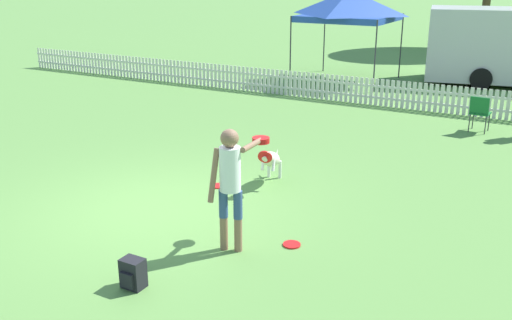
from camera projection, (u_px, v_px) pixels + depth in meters
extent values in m
plane|color=#5B8C42|center=(155.00, 209.00, 9.06)|extent=(240.00, 240.00, 0.00)
cylinder|color=#8C664C|center=(224.00, 233.00, 7.68)|extent=(0.11, 0.11, 0.48)
cylinder|color=#334C7A|center=(223.00, 203.00, 7.54)|extent=(0.12, 0.12, 0.39)
cylinder|color=#8C664C|center=(238.00, 235.00, 7.64)|extent=(0.11, 0.11, 0.48)
cylinder|color=#334C7A|center=(238.00, 205.00, 7.50)|extent=(0.12, 0.12, 0.39)
cylinder|color=white|center=(230.00, 169.00, 7.37)|extent=(0.35, 0.35, 0.59)
sphere|color=#8C664C|center=(230.00, 138.00, 7.23)|extent=(0.24, 0.24, 0.24)
cylinder|color=#8C664C|center=(214.00, 176.00, 7.39)|extent=(0.14, 0.22, 0.72)
cylinder|color=#8C664C|center=(252.00, 145.00, 7.57)|extent=(0.20, 0.73, 0.14)
cylinder|color=red|center=(261.00, 142.00, 7.91)|extent=(0.25, 0.25, 0.02)
cylinder|color=red|center=(261.00, 140.00, 7.91)|extent=(0.25, 0.25, 0.02)
cylinder|color=red|center=(261.00, 138.00, 7.90)|extent=(0.25, 0.25, 0.02)
ellipsoid|color=beige|center=(271.00, 159.00, 9.98)|extent=(0.48, 0.79, 0.50)
ellipsoid|color=white|center=(271.00, 162.00, 10.00)|extent=(0.26, 0.42, 0.24)
sphere|color=beige|center=(266.00, 157.00, 9.55)|extent=(0.17, 0.17, 0.17)
cone|color=beige|center=(265.00, 157.00, 9.47)|extent=(0.13, 0.16, 0.13)
cylinder|color=red|center=(265.00, 157.00, 9.47)|extent=(0.27, 0.18, 0.24)
cone|color=beige|center=(269.00, 153.00, 9.55)|extent=(0.05, 0.05, 0.07)
cone|color=beige|center=(263.00, 153.00, 9.57)|extent=(0.05, 0.05, 0.07)
cylinder|color=white|center=(280.00, 169.00, 10.35)|extent=(0.06, 0.06, 0.33)
cylinder|color=white|center=(269.00, 169.00, 10.39)|extent=(0.06, 0.06, 0.33)
cylinder|color=white|center=(274.00, 164.00, 9.76)|extent=(0.09, 0.17, 0.26)
cylinder|color=white|center=(263.00, 163.00, 9.80)|extent=(0.09, 0.17, 0.26)
cone|color=beige|center=(276.00, 155.00, 10.45)|extent=(0.15, 0.33, 0.23)
cylinder|color=red|center=(292.00, 245.00, 7.85)|extent=(0.25, 0.25, 0.02)
cylinder|color=red|center=(217.00, 186.00, 9.98)|extent=(0.25, 0.25, 0.02)
cube|color=black|center=(133.00, 273.00, 6.77)|extent=(0.27, 0.20, 0.37)
cube|color=black|center=(127.00, 280.00, 6.68)|extent=(0.19, 0.04, 0.19)
cube|color=silver|center=(349.00, 95.00, 16.25)|extent=(25.39, 0.04, 0.06)
cube|color=silver|center=(349.00, 84.00, 16.15)|extent=(25.39, 0.04, 0.06)
cube|color=silver|center=(39.00, 58.00, 22.01)|extent=(0.09, 0.02, 0.75)
cube|color=silver|center=(42.00, 58.00, 21.95)|extent=(0.09, 0.02, 0.75)
cube|color=silver|center=(45.00, 58.00, 21.88)|extent=(0.09, 0.02, 0.75)
cube|color=silver|center=(47.00, 59.00, 21.81)|extent=(0.09, 0.02, 0.75)
cube|color=silver|center=(50.00, 59.00, 21.74)|extent=(0.09, 0.02, 0.75)
cube|color=silver|center=(53.00, 59.00, 21.67)|extent=(0.09, 0.02, 0.75)
cube|color=silver|center=(55.00, 59.00, 21.61)|extent=(0.09, 0.02, 0.75)
cube|color=silver|center=(58.00, 60.00, 21.54)|extent=(0.09, 0.02, 0.75)
cube|color=silver|center=(61.00, 60.00, 21.47)|extent=(0.09, 0.02, 0.75)
cube|color=silver|center=(64.00, 60.00, 21.40)|extent=(0.09, 0.02, 0.75)
cube|color=silver|center=(67.00, 60.00, 21.33)|extent=(0.09, 0.02, 0.75)
cube|color=silver|center=(70.00, 61.00, 21.27)|extent=(0.09, 0.02, 0.75)
cube|color=silver|center=(72.00, 61.00, 21.20)|extent=(0.09, 0.02, 0.75)
cube|color=silver|center=(75.00, 61.00, 21.13)|extent=(0.09, 0.02, 0.75)
cube|color=silver|center=(78.00, 62.00, 21.06)|extent=(0.09, 0.02, 0.75)
cube|color=silver|center=(81.00, 62.00, 20.99)|extent=(0.09, 0.02, 0.75)
cube|color=silver|center=(84.00, 62.00, 20.93)|extent=(0.09, 0.02, 0.75)
cube|color=silver|center=(87.00, 63.00, 20.86)|extent=(0.09, 0.02, 0.75)
cube|color=silver|center=(90.00, 63.00, 20.79)|extent=(0.09, 0.02, 0.75)
cube|color=silver|center=(93.00, 63.00, 20.72)|extent=(0.09, 0.02, 0.75)
cube|color=silver|center=(96.00, 63.00, 20.65)|extent=(0.09, 0.02, 0.75)
cube|color=silver|center=(99.00, 64.00, 20.59)|extent=(0.09, 0.02, 0.75)
cube|color=silver|center=(102.00, 64.00, 20.52)|extent=(0.09, 0.02, 0.75)
cube|color=silver|center=(105.00, 64.00, 20.45)|extent=(0.09, 0.02, 0.75)
cube|color=silver|center=(108.00, 65.00, 20.38)|extent=(0.09, 0.02, 0.75)
cube|color=silver|center=(111.00, 65.00, 20.31)|extent=(0.09, 0.02, 0.75)
cube|color=silver|center=(115.00, 65.00, 20.25)|extent=(0.09, 0.02, 0.75)
cube|color=silver|center=(118.00, 66.00, 20.18)|extent=(0.09, 0.02, 0.75)
cube|color=silver|center=(121.00, 66.00, 20.11)|extent=(0.09, 0.02, 0.75)
cube|color=silver|center=(124.00, 66.00, 20.04)|extent=(0.09, 0.02, 0.75)
cube|color=silver|center=(127.00, 67.00, 19.97)|extent=(0.09, 0.02, 0.75)
cube|color=silver|center=(131.00, 67.00, 19.91)|extent=(0.09, 0.02, 0.75)
cube|color=silver|center=(134.00, 67.00, 19.84)|extent=(0.09, 0.02, 0.75)
cube|color=silver|center=(137.00, 68.00, 19.77)|extent=(0.09, 0.02, 0.75)
cube|color=silver|center=(140.00, 68.00, 19.70)|extent=(0.09, 0.02, 0.75)
cube|color=silver|center=(144.00, 68.00, 19.63)|extent=(0.09, 0.02, 0.75)
cube|color=silver|center=(147.00, 69.00, 19.57)|extent=(0.09, 0.02, 0.75)
cube|color=silver|center=(151.00, 69.00, 19.50)|extent=(0.09, 0.02, 0.75)
cube|color=silver|center=(154.00, 69.00, 19.43)|extent=(0.09, 0.02, 0.75)
cube|color=silver|center=(157.00, 70.00, 19.36)|extent=(0.09, 0.02, 0.75)
cube|color=silver|center=(161.00, 70.00, 19.29)|extent=(0.09, 0.02, 0.75)
cube|color=silver|center=(164.00, 70.00, 19.23)|extent=(0.09, 0.02, 0.75)
cube|color=silver|center=(168.00, 71.00, 19.16)|extent=(0.09, 0.02, 0.75)
cube|color=silver|center=(171.00, 71.00, 19.09)|extent=(0.09, 0.02, 0.75)
cube|color=silver|center=(175.00, 72.00, 19.02)|extent=(0.09, 0.02, 0.75)
cube|color=silver|center=(178.00, 72.00, 18.95)|extent=(0.09, 0.02, 0.75)
cube|color=silver|center=(182.00, 72.00, 18.89)|extent=(0.09, 0.02, 0.75)
cube|color=silver|center=(186.00, 73.00, 18.82)|extent=(0.09, 0.02, 0.75)
cube|color=silver|center=(189.00, 73.00, 18.75)|extent=(0.09, 0.02, 0.75)
cube|color=silver|center=(193.00, 73.00, 18.68)|extent=(0.09, 0.02, 0.75)
cube|color=silver|center=(197.00, 74.00, 18.61)|extent=(0.09, 0.02, 0.75)
cube|color=silver|center=(201.00, 74.00, 18.55)|extent=(0.09, 0.02, 0.75)
cube|color=silver|center=(204.00, 75.00, 18.48)|extent=(0.09, 0.02, 0.75)
cube|color=silver|center=(208.00, 75.00, 18.41)|extent=(0.09, 0.02, 0.75)
cube|color=silver|center=(212.00, 75.00, 18.34)|extent=(0.09, 0.02, 0.75)
cube|color=silver|center=(216.00, 76.00, 18.27)|extent=(0.09, 0.02, 0.75)
cube|color=silver|center=(220.00, 76.00, 18.21)|extent=(0.09, 0.02, 0.75)
cube|color=silver|center=(224.00, 77.00, 18.14)|extent=(0.09, 0.02, 0.75)
cube|color=silver|center=(228.00, 77.00, 18.07)|extent=(0.09, 0.02, 0.75)
cube|color=silver|center=(231.00, 77.00, 18.00)|extent=(0.09, 0.02, 0.75)
cube|color=silver|center=(235.00, 78.00, 17.93)|extent=(0.09, 0.02, 0.75)
cube|color=silver|center=(240.00, 78.00, 17.87)|extent=(0.09, 0.02, 0.75)
cube|color=silver|center=(244.00, 79.00, 17.80)|extent=(0.09, 0.02, 0.75)
cube|color=silver|center=(248.00, 79.00, 17.73)|extent=(0.09, 0.02, 0.75)
cube|color=silver|center=(252.00, 79.00, 17.66)|extent=(0.09, 0.02, 0.75)
cube|color=silver|center=(256.00, 80.00, 17.59)|extent=(0.09, 0.02, 0.75)
cube|color=silver|center=(260.00, 80.00, 17.53)|extent=(0.09, 0.02, 0.75)
cube|color=silver|center=(264.00, 81.00, 17.46)|extent=(0.09, 0.02, 0.75)
cube|color=silver|center=(269.00, 81.00, 17.39)|extent=(0.09, 0.02, 0.75)
cube|color=silver|center=(273.00, 82.00, 17.32)|extent=(0.09, 0.02, 0.75)
cube|color=silver|center=(277.00, 82.00, 17.25)|extent=(0.09, 0.02, 0.75)
cube|color=silver|center=(282.00, 82.00, 17.19)|extent=(0.09, 0.02, 0.75)
cube|color=silver|center=(286.00, 83.00, 17.12)|extent=(0.09, 0.02, 0.75)
cube|color=silver|center=(290.00, 83.00, 17.05)|extent=(0.09, 0.02, 0.75)
cube|color=silver|center=(295.00, 84.00, 16.98)|extent=(0.09, 0.02, 0.75)
cube|color=silver|center=(299.00, 84.00, 16.91)|extent=(0.09, 0.02, 0.75)
cube|color=silver|center=(304.00, 85.00, 16.85)|extent=(0.09, 0.02, 0.75)
cube|color=silver|center=(308.00, 85.00, 16.78)|extent=(0.09, 0.02, 0.75)
cube|color=silver|center=(313.00, 86.00, 16.71)|extent=(0.09, 0.02, 0.75)
cube|color=silver|center=(318.00, 86.00, 16.64)|extent=(0.09, 0.02, 0.75)
cube|color=silver|center=(322.00, 87.00, 16.57)|extent=(0.09, 0.02, 0.75)
cube|color=silver|center=(327.00, 87.00, 16.51)|extent=(0.09, 0.02, 0.75)
cube|color=silver|center=(332.00, 88.00, 16.44)|extent=(0.09, 0.02, 0.75)
cube|color=silver|center=(337.00, 88.00, 16.37)|extent=(0.09, 0.02, 0.75)
cube|color=silver|center=(341.00, 89.00, 16.30)|extent=(0.09, 0.02, 0.75)
cube|color=silver|center=(346.00, 89.00, 16.23)|extent=(0.09, 0.02, 0.75)
cube|color=silver|center=(351.00, 90.00, 16.17)|extent=(0.09, 0.02, 0.75)
cube|color=silver|center=(356.00, 90.00, 16.10)|extent=(0.09, 0.02, 0.75)
cube|color=silver|center=(361.00, 91.00, 16.03)|extent=(0.09, 0.02, 0.75)
cube|color=silver|center=(366.00, 91.00, 15.96)|extent=(0.09, 0.02, 0.75)
cube|color=silver|center=(371.00, 92.00, 15.89)|extent=(0.09, 0.02, 0.75)
cube|color=silver|center=(377.00, 92.00, 15.83)|extent=(0.09, 0.02, 0.75)
cube|color=silver|center=(382.00, 93.00, 15.76)|extent=(0.09, 0.02, 0.75)
cube|color=silver|center=(387.00, 93.00, 15.69)|extent=(0.09, 0.02, 0.75)
cube|color=silver|center=(392.00, 94.00, 15.62)|extent=(0.09, 0.02, 0.75)
cube|color=silver|center=(398.00, 94.00, 15.55)|extent=(0.09, 0.02, 0.75)
cube|color=silver|center=(403.00, 95.00, 15.49)|extent=(0.09, 0.02, 0.75)
cube|color=silver|center=(408.00, 95.00, 15.42)|extent=(0.09, 0.02, 0.75)
cube|color=silver|center=(414.00, 96.00, 15.35)|extent=(0.09, 0.02, 0.75)
cube|color=silver|center=(419.00, 97.00, 15.28)|extent=(0.09, 0.02, 0.75)
cube|color=silver|center=(425.00, 97.00, 15.21)|extent=(0.09, 0.02, 0.75)
cube|color=silver|center=(430.00, 98.00, 15.15)|extent=(0.09, 0.02, 0.75)
cube|color=silver|center=(436.00, 98.00, 15.08)|extent=(0.09, 0.02, 0.75)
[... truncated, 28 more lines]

